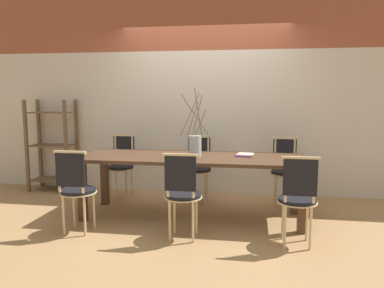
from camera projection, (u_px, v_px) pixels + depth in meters
The scene contains 12 objects.
ground_plane at pixel (192, 217), 4.60m from camera, with size 16.00×16.00×0.00m, color #A87F51.
wall_rear at pixel (205, 87), 5.61m from camera, with size 12.00×0.06×3.20m.
dining_table at pixel (192, 164), 4.52m from camera, with size 2.73×0.89×0.76m.
chair_near_leftend at pixel (76, 187), 4.01m from camera, with size 0.39×0.39×0.92m.
chair_near_left at pixel (183, 191), 3.83m from camera, with size 0.39×0.39×0.92m.
chair_near_center at pixel (298, 196), 3.65m from camera, with size 0.39×0.39×0.92m.
chair_far_leftend at pixel (122, 163), 5.42m from camera, with size 0.39×0.39×0.92m.
chair_far_left at pixel (198, 165), 5.25m from camera, with size 0.39×0.39×0.92m.
chair_far_center at pixel (285, 168), 5.06m from camera, with size 0.39×0.39×0.92m.
vase_centerpiece at pixel (195, 145), 4.48m from camera, with size 0.38×0.38×0.82m.
book_stack at pixel (245, 155), 4.52m from camera, with size 0.23×0.23×0.03m.
shelving_rack at pixel (52, 146), 5.83m from camera, with size 0.69×0.40×1.42m.
Camera 1 is at (0.70, -4.39, 1.49)m, focal length 35.00 mm.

